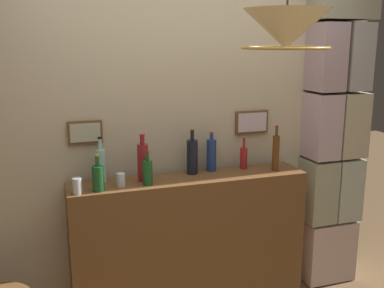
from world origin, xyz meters
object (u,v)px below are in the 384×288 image
object	(u,v)px
liquor_bottle_whiskey	(101,165)
glass_tumbler_rocks	(121,180)
liquor_bottle_vermouth	(192,156)
glass_tumbler_highball	(77,186)
liquor_bottle_scotch	(143,161)
liquor_bottle_sherry	(211,155)
liquor_bottle_rum	(148,172)
liquor_bottle_vodka	(276,152)
liquor_bottle_amaro	(98,178)
liquor_bottle_mezcal	(244,157)
pendant_lamp	(286,30)

from	to	relation	value
liquor_bottle_whiskey	glass_tumbler_rocks	bearing A→B (deg)	-52.09
liquor_bottle_vermouth	glass_tumbler_highball	size ratio (longest dim) A/B	3.26
liquor_bottle_scotch	liquor_bottle_vermouth	size ratio (longest dim) A/B	0.96
liquor_bottle_sherry	liquor_bottle_rum	bearing A→B (deg)	-161.17
liquor_bottle_sherry	liquor_bottle_scotch	bearing A→B (deg)	-171.08
liquor_bottle_vodka	glass_tumbler_rocks	size ratio (longest dim) A/B	3.82
liquor_bottle_vodka	liquor_bottle_scotch	bearing A→B (deg)	176.38
liquor_bottle_vodka	liquor_bottle_whiskey	bearing A→B (deg)	174.12
liquor_bottle_amaro	glass_tumbler_rocks	bearing A→B (deg)	17.96
liquor_bottle_vermouth	glass_tumbler_rocks	size ratio (longest dim) A/B	3.81
liquor_bottle_mezcal	liquor_bottle_sherry	world-z (taller)	liquor_bottle_sherry
liquor_bottle_amaro	glass_tumbler_highball	bearing A→B (deg)	-172.68
liquor_bottle_scotch	liquor_bottle_rum	size ratio (longest dim) A/B	1.38
liquor_bottle_rum	glass_tumbler_highball	bearing A→B (deg)	-174.36
liquor_bottle_amaro	liquor_bottle_rum	bearing A→B (deg)	4.96
liquor_bottle_vodka	pendant_lamp	xyz separation A→B (m)	(-0.34, -0.66, 0.85)
liquor_bottle_whiskey	glass_tumbler_rocks	xyz separation A→B (m)	(0.11, -0.14, -0.08)
liquor_bottle_mezcal	glass_tumbler_rocks	distance (m)	0.95
liquor_bottle_sherry	glass_tumbler_highball	distance (m)	1.00
liquor_bottle_mezcal	liquor_bottle_vermouth	size ratio (longest dim) A/B	0.71
liquor_bottle_rum	glass_tumbler_rocks	xyz separation A→B (m)	(-0.17, 0.02, -0.04)
liquor_bottle_scotch	liquor_bottle_vermouth	xyz separation A→B (m)	(0.37, 0.05, -0.01)
liquor_bottle_mezcal	liquor_bottle_whiskey	distance (m)	1.04
liquor_bottle_vermouth	liquor_bottle_sherry	distance (m)	0.16
liquor_bottle_vermouth	liquor_bottle_rum	size ratio (longest dim) A/B	1.43
pendant_lamp	glass_tumbler_highball	bearing A→B (deg)	151.60
liquor_bottle_whiskey	liquor_bottle_rum	distance (m)	0.33
liquor_bottle_whiskey	liquor_bottle_scotch	bearing A→B (deg)	-13.78
liquor_bottle_vermouth	pendant_lamp	size ratio (longest dim) A/B	0.64
liquor_bottle_sherry	glass_tumbler_rocks	size ratio (longest dim) A/B	3.27
liquor_bottle_vodka	glass_tumbler_highball	xyz separation A→B (m)	(-1.42, -0.08, -0.09)
liquor_bottle_vodka	liquor_bottle_whiskey	xyz separation A→B (m)	(-1.24, 0.13, -0.02)
liquor_bottle_sherry	glass_tumbler_rocks	world-z (taller)	liquor_bottle_sherry
liquor_bottle_amaro	pendant_lamp	distance (m)	1.44
glass_tumbler_highball	pendant_lamp	bearing A→B (deg)	-28.40
liquor_bottle_mezcal	liquor_bottle_vermouth	bearing A→B (deg)	-179.06
liquor_bottle_vermouth	pendant_lamp	distance (m)	1.18
liquor_bottle_amaro	pendant_lamp	bearing A→B (deg)	-32.35
liquor_bottle_rum	liquor_bottle_whiskey	bearing A→B (deg)	150.52
glass_tumbler_highball	liquor_bottle_whiskey	bearing A→B (deg)	49.51
liquor_bottle_whiskey	glass_tumbler_highball	xyz separation A→B (m)	(-0.17, -0.20, -0.07)
liquor_bottle_whiskey	liquor_bottle_sherry	bearing A→B (deg)	1.14
liquor_bottle_sherry	liquor_bottle_rum	xyz separation A→B (m)	(-0.51, -0.18, -0.03)
liquor_bottle_vodka	liquor_bottle_sherry	world-z (taller)	liquor_bottle_vodka
liquor_bottle_mezcal	pendant_lamp	bearing A→B (deg)	-100.10
liquor_bottle_whiskey	pendant_lamp	xyz separation A→B (m)	(0.91, -0.79, 0.87)
liquor_bottle_vermouth	liquor_bottle_sherry	bearing A→B (deg)	10.73
liquor_bottle_amaro	liquor_bottle_mezcal	bearing A→B (deg)	9.43
liquor_bottle_amaro	liquor_bottle_whiskey	distance (m)	0.20
glass_tumbler_rocks	liquor_bottle_mezcal	bearing A→B (deg)	8.00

